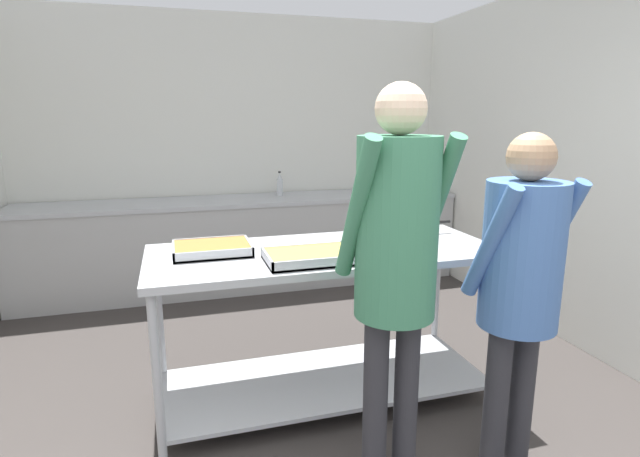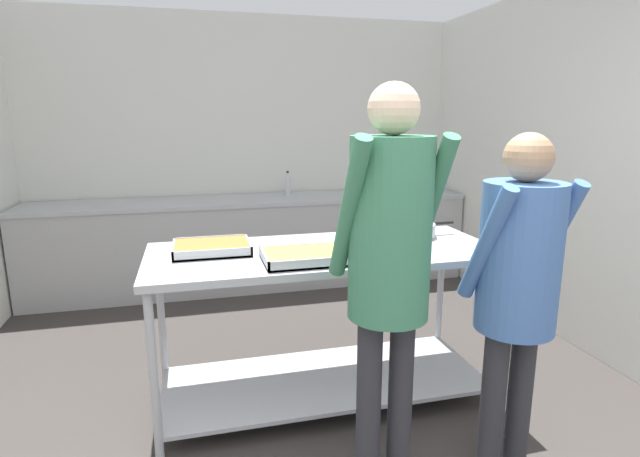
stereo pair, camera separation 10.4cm
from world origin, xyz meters
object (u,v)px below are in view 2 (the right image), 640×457
serving_tray_roast (307,257)px  guest_serving_left (518,273)px  plate_stack (375,253)px  guest_serving_right (389,249)px  serving_tray_vegetables (212,248)px  water_bottle (288,184)px  sauce_pan (410,229)px

serving_tray_roast → guest_serving_left: guest_serving_left is taller
plate_stack → guest_serving_right: 0.60m
guest_serving_right → serving_tray_vegetables: bearing=129.2°
plate_stack → guest_serving_left: bearing=-53.6°
guest_serving_left → water_bottle: (-0.45, 3.09, 0.01)m
serving_tray_roast → water_bottle: (0.37, 2.49, 0.04)m
serving_tray_roast → plate_stack: 0.38m
serving_tray_vegetables → guest_serving_right: size_ratio=0.23×
guest_serving_left → water_bottle: guest_serving_left is taller
plate_stack → guest_serving_right: size_ratio=0.13×
serving_tray_vegetables → guest_serving_left: bearing=-35.0°
sauce_pan → guest_serving_left: bearing=-85.9°
serving_tray_roast → guest_serving_left: 1.02m
serving_tray_roast → plate_stack: (0.38, 0.00, -0.01)m
guest_serving_right → guest_serving_left: bearing=-4.7°
plate_stack → sauce_pan: (0.38, 0.38, 0.03)m
serving_tray_vegetables → water_bottle: size_ratio=1.72×
guest_serving_left → water_bottle: size_ratio=6.58×
serving_tray_roast → water_bottle: water_bottle is taller
plate_stack → guest_serving_left: 0.75m
guest_serving_left → guest_serving_right: 0.61m
sauce_pan → guest_serving_right: (-0.53, -0.93, 0.15)m
plate_stack → water_bottle: 2.49m
guest_serving_left → plate_stack: bearing=126.4°
guest_serving_left → guest_serving_right: bearing=175.3°
serving_tray_roast → sauce_pan: (0.75, 0.38, 0.02)m
sauce_pan → water_bottle: size_ratio=1.84×
serving_tray_roast → sauce_pan: size_ratio=1.02×
plate_stack → sauce_pan: bearing=45.2°
serving_tray_vegetables → guest_serving_left: guest_serving_left is taller
serving_tray_vegetables → sauce_pan: 1.23m
serving_tray_vegetables → guest_serving_right: bearing=-50.8°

